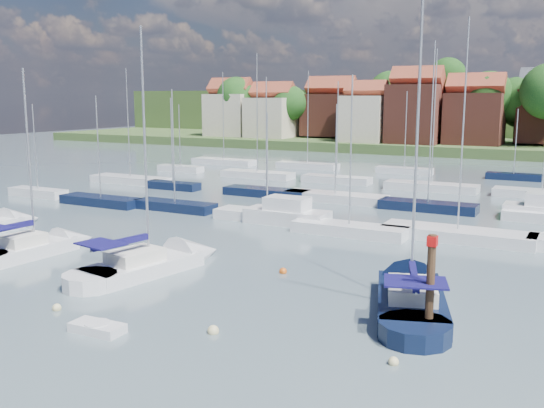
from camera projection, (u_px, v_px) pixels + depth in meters
The scene contains 13 objects.
ground at pixel (415, 195), 64.75m from camera, with size 260.00×260.00×0.00m, color #475860.
sailboat_left at pixel (42, 248), 40.43m from camera, with size 3.15×9.72×13.12m.
sailboat_centre at pixel (160, 263), 36.73m from camera, with size 5.11×11.73×15.46m.
sailboat_navy at pixel (410, 294), 31.04m from camera, with size 6.67×12.40×16.61m.
tender at pixel (97, 328), 26.82m from camera, with size 2.50×1.23×0.53m.
timber_piling at pixel (429, 306), 26.12m from camera, with size 0.40×0.40×6.80m.
buoy_b at pixel (57, 310), 29.65m from camera, with size 0.45×0.45×0.45m, color beige.
buoy_c at pixel (86, 296), 31.80m from camera, with size 0.45×0.45×0.45m, color beige.
buoy_d at pixel (213, 333), 26.76m from camera, with size 0.52×0.52×0.52m, color beige.
buoy_e at pixel (283, 273), 35.90m from camera, with size 0.46×0.46×0.46m, color #D85914.
buoy_f at pixel (393, 364), 23.62m from camera, with size 0.42×0.42×0.42m, color beige.
marina_field at pixel (421, 199), 59.58m from camera, with size 79.62×41.41×15.93m.
far_shore_town at pixel (528, 121), 143.52m from camera, with size 212.46×90.00×22.27m.
Camera 1 is at (16.46, -23.65, 10.28)m, focal length 40.00 mm.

